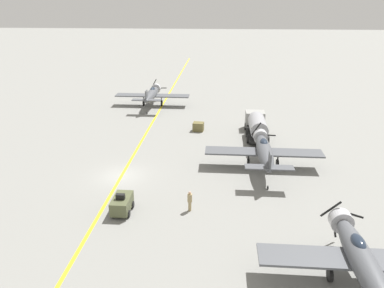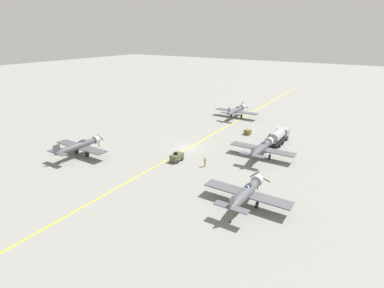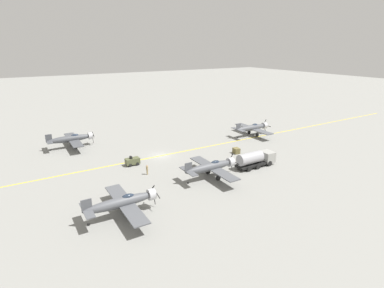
{
  "view_description": "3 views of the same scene",
  "coord_description": "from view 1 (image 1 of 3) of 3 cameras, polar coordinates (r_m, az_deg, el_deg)",
  "views": [
    {
      "loc": [
        9.59,
        -32.8,
        16.34
      ],
      "look_at": [
        6.88,
        1.83,
        2.91
      ],
      "focal_mm": 35.0,
      "sensor_mm": 36.0,
      "label": 1
    },
    {
      "loc": [
        30.77,
        -47.01,
        21.86
      ],
      "look_at": [
        2.36,
        -2.36,
        2.06
      ],
      "focal_mm": 28.0,
      "sensor_mm": 36.0,
      "label": 2
    },
    {
      "loc": [
        52.54,
        -23.97,
        21.33
      ],
      "look_at": [
        6.47,
        3.65,
        3.75
      ],
      "focal_mm": 28.0,
      "sensor_mm": 36.0,
      "label": 3
    }
  ],
  "objects": [
    {
      "name": "ground_plane",
      "position": [
        37.88,
        -10.69,
        -4.81
      ],
      "size": [
        400.0,
        400.0,
        0.0
      ],
      "primitive_type": "plane",
      "color": "gray"
    },
    {
      "name": "taxiway_stripe",
      "position": [
        37.88,
        -10.7,
        -4.81
      ],
      "size": [
        0.3,
        160.0,
        0.01
      ],
      "primitive_type": "cube",
      "color": "yellow",
      "rests_on": "ground"
    },
    {
      "name": "airplane_mid_right",
      "position": [
        38.71,
        10.93,
        -0.99
      ],
      "size": [
        12.0,
        9.98,
        3.65
      ],
      "rotation": [
        0.0,
        0.0,
        0.31
      ],
      "color": "#4F5257",
      "rests_on": "ground"
    },
    {
      "name": "airplane_far_center",
      "position": [
        61.55,
        -6.13,
        7.56
      ],
      "size": [
        12.0,
        9.98,
        3.65
      ],
      "rotation": [
        0.0,
        0.0,
        -0.1
      ],
      "color": "#525459",
      "rests_on": "ground"
    },
    {
      "name": "airplane_near_right",
      "position": [
        25.23,
        24.34,
        -15.65
      ],
      "size": [
        12.0,
        9.98,
        3.65
      ],
      "rotation": [
        0.0,
        0.0,
        -0.02
      ],
      "color": "#515358",
      "rests_on": "ground"
    },
    {
      "name": "fuel_tanker",
      "position": [
        48.11,
        9.83,
        2.87
      ],
      "size": [
        2.68,
        8.0,
        2.98
      ],
      "color": "black",
      "rests_on": "ground"
    },
    {
      "name": "tow_tractor",
      "position": [
        31.43,
        -10.64,
        -8.91
      ],
      "size": [
        1.57,
        2.6,
        1.79
      ],
      "color": "#515638",
      "rests_on": "ground"
    },
    {
      "name": "ground_crew_walking",
      "position": [
        31.01,
        -0.34,
        -8.58
      ],
      "size": [
        0.39,
        0.39,
        1.77
      ],
      "color": "tan",
      "rests_on": "ground"
    },
    {
      "name": "supply_crate_by_tanker",
      "position": [
        49.73,
        0.97,
        2.66
      ],
      "size": [
        1.5,
        1.3,
        1.15
      ],
      "primitive_type": "cube",
      "rotation": [
        0.0,
        0.0,
        -0.12
      ],
      "color": "brown",
      "rests_on": "ground"
    }
  ]
}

